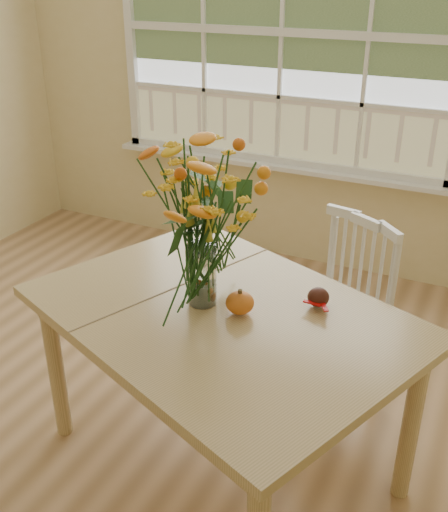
% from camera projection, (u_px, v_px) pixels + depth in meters
% --- Properties ---
extents(floor, '(4.00, 4.50, 0.01)m').
position_uv_depth(floor, '(88.00, 454.00, 2.64)').
color(floor, '#9F774D').
rests_on(floor, ground).
extents(wall_back, '(4.00, 0.02, 2.70)m').
position_uv_depth(wall_back, '(282.00, 64.00, 3.85)').
color(wall_back, beige).
rests_on(wall_back, floor).
extents(window, '(2.42, 0.12, 1.74)m').
position_uv_depth(window, '(281.00, 35.00, 3.74)').
color(window, silver).
rests_on(window, wall_back).
extents(dining_table, '(1.69, 1.47, 0.76)m').
position_uv_depth(dining_table, '(222.00, 330.00, 2.31)').
color(dining_table, tan).
rests_on(dining_table, floor).
extents(windsor_chair, '(0.56, 0.56, 0.91)m').
position_uv_depth(windsor_chair, '(343.00, 306.00, 2.77)').
color(windsor_chair, white).
rests_on(windsor_chair, floor).
extents(flower_vase, '(0.52, 0.52, 0.61)m').
position_uv_depth(flower_vase, '(201.00, 214.00, 2.16)').
color(flower_vase, white).
rests_on(flower_vase, dining_table).
extents(pumpkin, '(0.11, 0.11, 0.08)m').
position_uv_depth(pumpkin, '(240.00, 304.00, 2.23)').
color(pumpkin, orange).
rests_on(pumpkin, dining_table).
extents(turkey_figurine, '(0.08, 0.06, 0.10)m').
position_uv_depth(turkey_figurine, '(207.00, 295.00, 2.29)').
color(turkey_figurine, '#CCB78C').
rests_on(turkey_figurine, dining_table).
extents(dark_gourd, '(0.13, 0.12, 0.07)m').
position_uv_depth(dark_gourd, '(318.00, 298.00, 2.27)').
color(dark_gourd, '#38160F').
rests_on(dark_gourd, dining_table).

